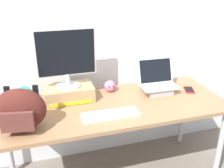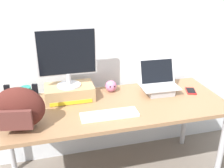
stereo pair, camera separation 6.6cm
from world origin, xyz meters
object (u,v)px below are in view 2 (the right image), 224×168
at_px(toner_box_yellow, 70,92).
at_px(cell_phone, 191,91).
at_px(open_laptop, 159,86).
at_px(coffee_mug, 27,92).
at_px(desktop_monitor, 67,57).
at_px(external_keyboard, 109,115).
at_px(messenger_backpack, 19,109).
at_px(plush_toy, 111,86).

relative_size(toner_box_yellow, cell_phone, 2.56).
xyz_separation_m(toner_box_yellow, open_laptop, (0.77, -0.07, 0.00)).
xyz_separation_m(open_laptop, coffee_mug, (-1.12, 0.17, -0.01)).
xyz_separation_m(toner_box_yellow, desktop_monitor, (0.00, -0.00, 0.31)).
bearing_deg(coffee_mug, external_keyboard, -37.55).
xyz_separation_m(external_keyboard, messenger_backpack, (-0.62, -0.00, 0.14)).
distance_m(external_keyboard, cell_phone, 0.84).
relative_size(toner_box_yellow, coffee_mug, 3.10).
xyz_separation_m(desktop_monitor, external_keyboard, (0.25, -0.36, -0.36)).
height_order(external_keyboard, messenger_backpack, messenger_backpack).
xyz_separation_m(coffee_mug, cell_phone, (1.42, -0.23, -0.05)).
relative_size(open_laptop, cell_phone, 2.11).
relative_size(coffee_mug, plush_toy, 1.26).
distance_m(open_laptop, coffee_mug, 1.14).
height_order(coffee_mug, plush_toy, plush_toy).
bearing_deg(open_laptop, messenger_backpack, -164.02).
height_order(desktop_monitor, messenger_backpack, desktop_monitor).
height_order(desktop_monitor, coffee_mug, desktop_monitor).
xyz_separation_m(toner_box_yellow, messenger_backpack, (-0.36, -0.36, 0.09)).
distance_m(toner_box_yellow, messenger_backpack, 0.52).
relative_size(external_keyboard, coffee_mug, 3.35).
bearing_deg(cell_phone, toner_box_yellow, -167.27).
height_order(external_keyboard, coffee_mug, coffee_mug).
bearing_deg(open_laptop, toner_box_yellow, 176.32).
xyz_separation_m(toner_box_yellow, external_keyboard, (0.25, -0.36, -0.05)).
height_order(messenger_backpack, plush_toy, messenger_backpack).
bearing_deg(plush_toy, cell_phone, -14.72).
distance_m(cell_phone, plush_toy, 0.72).
bearing_deg(desktop_monitor, messenger_backpack, -135.44).
height_order(toner_box_yellow, open_laptop, open_laptop).
bearing_deg(cell_phone, messenger_backpack, -151.06).
relative_size(toner_box_yellow, messenger_backpack, 1.09).
xyz_separation_m(external_keyboard, coffee_mug, (-0.61, 0.47, 0.04)).
bearing_deg(toner_box_yellow, external_keyboard, -54.78).
xyz_separation_m(toner_box_yellow, coffee_mug, (-0.35, 0.10, -0.01)).
xyz_separation_m(desktop_monitor, coffee_mug, (-0.35, 0.11, -0.32)).
relative_size(desktop_monitor, open_laptop, 1.44).
bearing_deg(coffee_mug, plush_toy, -3.81).
bearing_deg(plush_toy, coffee_mug, 176.19).
bearing_deg(open_laptop, desktop_monitor, 176.41).
xyz_separation_m(toner_box_yellow, cell_phone, (1.06, -0.13, -0.05)).
relative_size(external_keyboard, messenger_backpack, 1.17).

